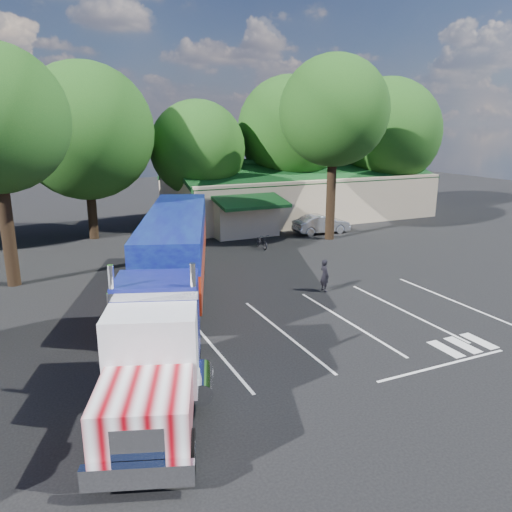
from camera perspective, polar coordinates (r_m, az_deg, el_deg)
name	(u,v)px	position (r m, az deg, el deg)	size (l,w,h in m)	color
ground	(232,291)	(26.52, -2.79, -4.07)	(120.00, 120.00, 0.00)	black
event_hall	(297,194)	(47.54, 4.67, 7.11)	(24.20, 14.12, 5.55)	tan
tree_row_c	(85,132)	(39.77, -18.92, 13.29)	(10.00, 10.00, 13.05)	black
tree_row_d	(198,149)	(42.97, -6.69, 12.09)	(8.00, 8.00, 10.60)	black
tree_row_e	(290,130)	(46.93, 3.90, 14.22)	(9.60, 9.60, 12.90)	black
tree_row_f	(387,132)	(51.47, 14.69, 13.51)	(10.40, 10.40, 13.00)	black
tree_near_right	(334,111)	(37.99, 8.92, 16.00)	(8.00, 8.00, 13.50)	black
semi_truck	(172,262)	(22.76, -9.53, -0.72)	(9.71, 21.30, 4.54)	black
woman	(325,275)	(26.55, 7.84, -2.20)	(0.64, 0.42, 1.74)	black
bicycle	(262,241)	(35.55, 0.65, 1.71)	(0.67, 1.92, 1.01)	black
silver_sedan	(321,224)	(40.70, 7.48, 3.64)	(1.61, 4.61, 1.52)	#A9AAB1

